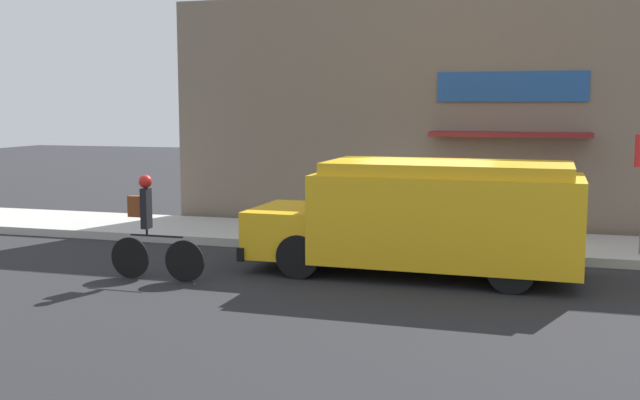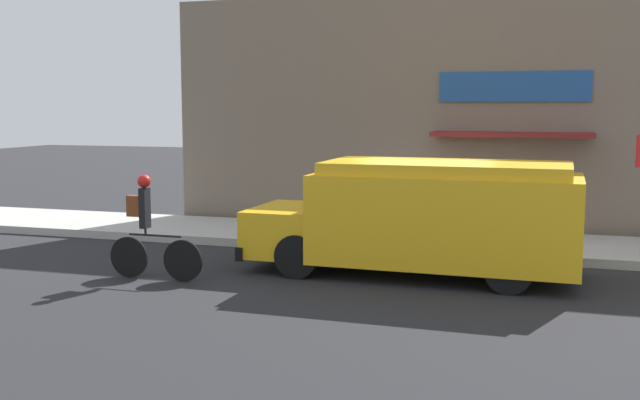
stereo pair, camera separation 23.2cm
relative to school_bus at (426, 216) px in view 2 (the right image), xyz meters
name	(u,v)px [view 2 (the right image)]	position (x,y,z in m)	size (l,w,h in m)	color
ground_plane	(424,258)	(-0.25, 1.47, -1.05)	(70.00, 70.00, 0.00)	#232326
sidewalk	(435,242)	(-0.25, 2.85, -0.96)	(28.00, 2.77, 0.18)	#ADAAA3
storefront	(450,114)	(-0.21, 4.54, 1.73)	(13.54, 1.07, 5.57)	#756656
school_bus	(426,216)	(0.00, 0.00, 0.00)	(5.82, 2.64, 2.01)	yellow
cyclist	(149,229)	(-4.49, -1.69, -0.19)	(1.76, 0.23, 1.81)	black
trash_bin	(362,218)	(-1.83, 2.77, -0.50)	(0.47, 0.47, 0.75)	slate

